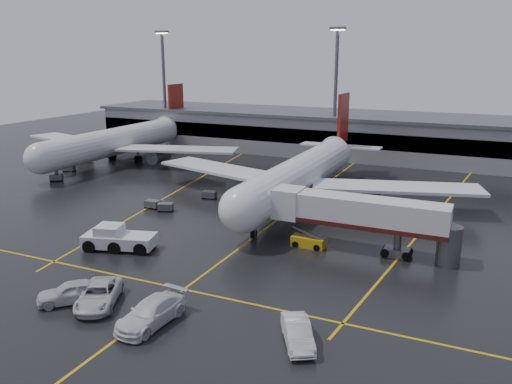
% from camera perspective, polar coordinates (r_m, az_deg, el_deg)
% --- Properties ---
extents(ground, '(220.00, 220.00, 0.00)m').
position_cam_1_polar(ground, '(66.03, 2.30, -3.13)').
color(ground, black).
rests_on(ground, ground).
extents(apron_line_centre, '(0.25, 90.00, 0.02)m').
position_cam_1_polar(apron_line_centre, '(66.03, 2.30, -3.13)').
color(apron_line_centre, gold).
rests_on(apron_line_centre, ground).
extents(apron_line_stop, '(60.00, 0.25, 0.02)m').
position_cam_1_polar(apron_line_stop, '(47.80, -7.94, -10.56)').
color(apron_line_stop, gold).
rests_on(apron_line_stop, ground).
extents(apron_line_left, '(9.99, 69.35, 0.02)m').
position_cam_1_polar(apron_line_left, '(83.48, -7.84, 0.61)').
color(apron_line_left, gold).
rests_on(apron_line_left, ground).
extents(apron_line_right, '(7.57, 69.64, 0.02)m').
position_cam_1_polar(apron_line_right, '(71.38, 18.97, -2.56)').
color(apron_line_right, gold).
rests_on(apron_line_right, ground).
extents(terminal, '(122.00, 19.00, 8.60)m').
position_cam_1_polar(terminal, '(109.88, 11.92, 6.16)').
color(terminal, gray).
rests_on(terminal, ground).
extents(light_mast_left, '(3.00, 1.20, 25.45)m').
position_cam_1_polar(light_mast_left, '(121.57, -10.08, 11.89)').
color(light_mast_left, '#595B60').
rests_on(light_mast_left, ground).
extents(light_mast_mid, '(3.00, 1.20, 25.45)m').
position_cam_1_polar(light_mast_mid, '(104.34, 8.75, 11.47)').
color(light_mast_mid, '#595B60').
rests_on(light_mast_mid, ground).
extents(main_airliner, '(48.80, 45.60, 14.10)m').
position_cam_1_polar(main_airliner, '(73.67, 5.21, 2.12)').
color(main_airliner, silver).
rests_on(main_airliner, ground).
extents(second_airliner, '(48.80, 45.60, 14.10)m').
position_cam_1_polar(second_airliner, '(104.65, -14.76, 5.51)').
color(second_airliner, silver).
rests_on(second_airliner, ground).
extents(jet_bridge, '(19.90, 3.40, 6.05)m').
position_cam_1_polar(jet_bridge, '(55.96, 11.30, -2.55)').
color(jet_bridge, silver).
rests_on(jet_bridge, ground).
extents(pushback_tractor, '(8.22, 5.12, 2.74)m').
position_cam_1_polar(pushback_tractor, '(58.21, -14.97, -5.04)').
color(pushback_tractor, silver).
rests_on(pushback_tractor, ground).
extents(belt_loader, '(3.72, 1.81, 2.33)m').
position_cam_1_polar(belt_loader, '(57.31, 5.78, -5.45)').
color(belt_loader, gold).
rests_on(belt_loader, ground).
extents(service_van_a, '(5.41, 7.03, 1.77)m').
position_cam_1_polar(service_van_a, '(46.32, -16.88, -10.76)').
color(service_van_a, silver).
rests_on(service_van_a, ground).
extents(service_van_b, '(3.24, 6.92, 1.95)m').
position_cam_1_polar(service_van_b, '(42.26, -11.45, -12.85)').
color(service_van_b, silver).
rests_on(service_van_b, ground).
extents(service_van_c, '(4.19, 5.47, 1.73)m').
position_cam_1_polar(service_van_c, '(39.14, 4.60, -15.17)').
color(service_van_c, silver).
rests_on(service_van_c, ground).
extents(service_van_d, '(5.57, 5.43, 1.89)m').
position_cam_1_polar(service_van_d, '(47.43, -19.65, -10.30)').
color(service_van_d, silver).
rests_on(service_van_d, ground).
extents(baggage_cart_a, '(2.35, 1.97, 1.12)m').
position_cam_1_polar(baggage_cart_a, '(70.69, -9.93, -1.60)').
color(baggage_cart_a, '#595B60').
rests_on(baggage_cart_a, ground).
extents(baggage_cart_b, '(2.03, 1.35, 1.12)m').
position_cam_1_polar(baggage_cart_b, '(72.35, -11.29, -1.28)').
color(baggage_cart_b, '#595B60').
rests_on(baggage_cart_b, ground).
extents(baggage_cart_c, '(2.20, 1.63, 1.12)m').
position_cam_1_polar(baggage_cart_c, '(75.95, -5.15, -0.27)').
color(baggage_cart_c, '#595B60').
rests_on(baggage_cart_c, ground).
extents(baggage_cart_d, '(2.29, 1.83, 1.12)m').
position_cam_1_polar(baggage_cart_d, '(99.17, -19.87, 2.50)').
color(baggage_cart_d, '#595B60').
rests_on(baggage_cart_d, ground).
extents(baggage_cart_e, '(2.38, 2.21, 1.12)m').
position_cam_1_polar(baggage_cart_e, '(92.54, -21.09, 1.54)').
color(baggage_cart_e, '#595B60').
rests_on(baggage_cart_e, ground).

